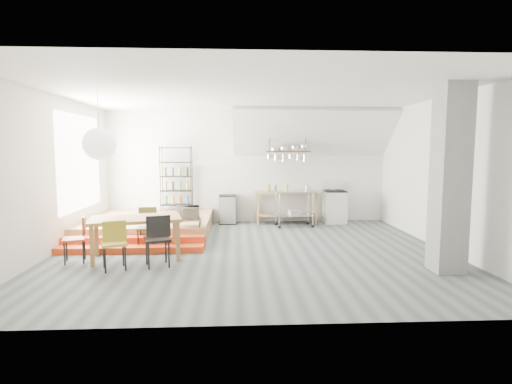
{
  "coord_description": "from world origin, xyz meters",
  "views": [
    {
      "loc": [
        -0.32,
        -8.07,
        2.09
      ],
      "look_at": [
        0.12,
        0.8,
        1.15
      ],
      "focal_mm": 28.0,
      "sensor_mm": 36.0,
      "label": 1
    }
  ],
  "objects": [
    {
      "name": "microwave",
      "position": [
        -1.4,
        0.75,
        0.71
      ],
      "size": [
        0.55,
        0.4,
        0.28
      ],
      "primitive_type": "imported",
      "rotation": [
        0.0,
        0.0,
        0.12
      ],
      "color": "beige",
      "rests_on": "microwave_shelf"
    },
    {
      "name": "microwave_shelf",
      "position": [
        -1.4,
        0.75,
        0.55
      ],
      "size": [
        0.6,
        0.4,
        0.16
      ],
      "color": "#9D794E",
      "rests_on": "platform"
    },
    {
      "name": "wall_left",
      "position": [
        -4.0,
        0.0,
        1.6
      ],
      "size": [
        0.04,
        7.0,
        3.2
      ],
      "primitive_type": "cube",
      "color": "silver",
      "rests_on": "ground"
    },
    {
      "name": "paper_lantern",
      "position": [
        -2.85,
        -0.52,
        2.2
      ],
      "size": [
        0.6,
        0.6,
        0.6
      ],
      "primitive_type": "sphere",
      "color": "white",
      "rests_on": "ceiling"
    },
    {
      "name": "step_lower",
      "position": [
        -2.5,
        0.05,
        0.07
      ],
      "size": [
        3.0,
        0.35,
        0.13
      ],
      "primitive_type": "cube",
      "color": "#D94319",
      "rests_on": "ground"
    },
    {
      "name": "chair_olive",
      "position": [
        -2.22,
        0.4,
        0.52
      ],
      "size": [
        0.42,
        0.42,
        0.87
      ],
      "rotation": [
        0.0,
        0.0,
        0.07
      ],
      "color": "#52592A",
      "rests_on": "ground"
    },
    {
      "name": "dining_table",
      "position": [
        -2.26,
        -0.39,
        0.71
      ],
      "size": [
        1.85,
        1.31,
        0.8
      ],
      "rotation": [
        0.0,
        0.0,
        0.23
      ],
      "color": "olive",
      "rests_on": "ground"
    },
    {
      "name": "chair_black",
      "position": [
        -1.72,
        -1.04,
        0.57
      ],
      "size": [
        0.55,
        0.55,
        0.95
      ],
      "rotation": [
        0.0,
        0.0,
        3.46
      ],
      "color": "black",
      "rests_on": "ground"
    },
    {
      "name": "pot_rack",
      "position": [
        1.13,
        2.92,
        1.98
      ],
      "size": [
        1.2,
        0.5,
        1.43
      ],
      "color": "#442D1B",
      "rests_on": "ceiling"
    },
    {
      "name": "mini_fridge",
      "position": [
        -0.57,
        3.2,
        0.41
      ],
      "size": [
        0.48,
        0.48,
        0.82
      ],
      "primitive_type": "cube",
      "color": "black",
      "rests_on": "ground"
    },
    {
      "name": "stove",
      "position": [
        2.5,
        3.16,
        0.48
      ],
      "size": [
        0.6,
        0.6,
        1.18
      ],
      "color": "white",
      "rests_on": "ground"
    },
    {
      "name": "slope_ceiling",
      "position": [
        1.8,
        2.9,
        2.55
      ],
      "size": [
        4.4,
        1.44,
        1.32
      ],
      "primitive_type": "cube",
      "rotation": [
        -0.73,
        0.0,
        0.0
      ],
      "color": "white",
      "rests_on": "wall_back"
    },
    {
      "name": "window_pane",
      "position": [
        -3.98,
        1.5,
        1.8
      ],
      "size": [
        0.02,
        2.5,
        2.2
      ],
      "primitive_type": "cube",
      "color": "white",
      "rests_on": "wall_left"
    },
    {
      "name": "bowl",
      "position": [
        1.5,
        3.1,
        0.94
      ],
      "size": [
        0.29,
        0.29,
        0.06
      ],
      "primitive_type": "imported",
      "rotation": [
        0.0,
        0.0,
        0.23
      ],
      "color": "silver",
      "rests_on": "kitchen_counter"
    },
    {
      "name": "ceiling",
      "position": [
        0.0,
        0.0,
        3.2
      ],
      "size": [
        8.0,
        7.0,
        0.02
      ],
      "primitive_type": "cube",
      "color": "white",
      "rests_on": "wall_back"
    },
    {
      "name": "chair_red",
      "position": [
        -3.27,
        -0.62,
        0.51
      ],
      "size": [
        0.49,
        0.49,
        0.86
      ],
      "rotation": [
        0.0,
        0.0,
        -1.29
      ],
      "color": "#B8441A",
      "rests_on": "ground"
    },
    {
      "name": "kitchen_counter",
      "position": [
        1.1,
        3.15,
        0.63
      ],
      "size": [
        1.8,
        0.6,
        0.91
      ],
      "color": "#9D794E",
      "rests_on": "ground"
    },
    {
      "name": "floor",
      "position": [
        0.0,
        0.0,
        0.0
      ],
      "size": [
        8.0,
        8.0,
        0.0
      ],
      "primitive_type": "plane",
      "color": "#4A5355",
      "rests_on": "ground"
    },
    {
      "name": "wall_back",
      "position": [
        0.0,
        3.5,
        1.6
      ],
      "size": [
        8.0,
        0.04,
        3.2
      ],
      "primitive_type": "cube",
      "color": "silver",
      "rests_on": "ground"
    },
    {
      "name": "wire_shelving",
      "position": [
        -2.0,
        3.2,
        1.33
      ],
      "size": [
        0.88,
        0.38,
        1.8
      ],
      "color": "black",
      "rests_on": "platform"
    },
    {
      "name": "step_upper",
      "position": [
        -2.5,
        0.4,
        0.13
      ],
      "size": [
        3.0,
        0.35,
        0.27
      ],
      "primitive_type": "cube",
      "color": "#D94319",
      "rests_on": "ground"
    },
    {
      "name": "chair_mustard",
      "position": [
        -2.43,
        -1.2,
        0.54
      ],
      "size": [
        0.53,
        0.53,
        0.9
      ],
      "rotation": [
        0.0,
        0.0,
        3.52
      ],
      "color": "#A08B1B",
      "rests_on": "ground"
    },
    {
      "name": "concrete_column",
      "position": [
        3.3,
        -1.5,
        1.6
      ],
      "size": [
        0.5,
        0.5,
        3.2
      ],
      "primitive_type": "cube",
      "color": "gray",
      "rests_on": "ground"
    },
    {
      "name": "rolling_cart",
      "position": [
        1.26,
        2.65,
        0.64
      ],
      "size": [
        1.04,
        0.64,
        0.98
      ],
      "rotation": [
        0.0,
        0.0,
        0.09
      ],
      "color": "silver",
      "rests_on": "ground"
    },
    {
      "name": "platform",
      "position": [
        -2.5,
        2.0,
        0.2
      ],
      "size": [
        3.0,
        3.0,
        0.4
      ],
      "primitive_type": "cube",
      "color": "#9D794E",
      "rests_on": "ground"
    },
    {
      "name": "wall_right",
      "position": [
        4.0,
        0.0,
        1.6
      ],
      "size": [
        0.04,
        7.0,
        3.2
      ],
      "primitive_type": "cube",
      "color": "silver",
      "rests_on": "ground"
    }
  ]
}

